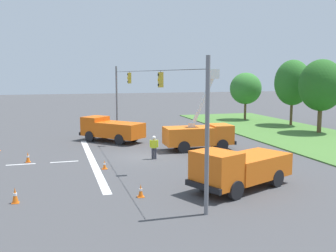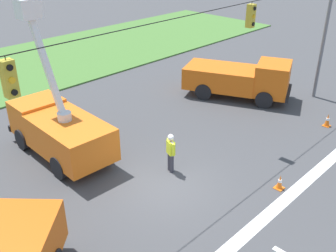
{
  "view_description": "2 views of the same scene",
  "coord_description": "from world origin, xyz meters",
  "px_view_note": "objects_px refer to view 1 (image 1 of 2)",
  "views": [
    {
      "loc": [
        29.12,
        -6.52,
        6.39
      ],
      "look_at": [
        1.52,
        1.53,
        2.56
      ],
      "focal_mm": 42.0,
      "sensor_mm": 36.0,
      "label": 1
    },
    {
      "loc": [
        -9.31,
        -9.18,
        9.37
      ],
      "look_at": [
        1.23,
        1.08,
        1.87
      ],
      "focal_mm": 42.0,
      "sensor_mm": 36.0,
      "label": 2
    }
  ],
  "objects_px": {
    "tree_west": "(292,83)",
    "road_worker": "(154,146)",
    "traffic_cone_lane_edge_a": "(28,157)",
    "utility_truck_support_near": "(111,129)",
    "traffic_cone_foreground_left": "(104,165)",
    "utility_truck_bucket_lift": "(199,134)",
    "tree_far_west": "(246,88)",
    "tree_centre": "(321,85)",
    "traffic_cone_mid_right": "(15,195)",
    "utility_truck_support_far": "(239,168)",
    "traffic_cone_foreground_right": "(141,191)"
  },
  "relations": [
    {
      "from": "tree_west",
      "to": "road_worker",
      "type": "distance_m",
      "value": 25.38
    },
    {
      "from": "tree_west",
      "to": "traffic_cone_lane_edge_a",
      "type": "xyz_separation_m",
      "value": [
        12.2,
        -30.0,
        -4.94
      ]
    },
    {
      "from": "utility_truck_support_near",
      "to": "traffic_cone_foreground_left",
      "type": "bearing_deg",
      "value": -10.43
    },
    {
      "from": "traffic_cone_lane_edge_a",
      "to": "utility_truck_bucket_lift",
      "type": "bearing_deg",
      "value": 93.98
    },
    {
      "from": "tree_far_west",
      "to": "traffic_cone_foreground_left",
      "type": "bearing_deg",
      "value": -44.27
    },
    {
      "from": "tree_far_west",
      "to": "utility_truck_support_near",
      "type": "height_order",
      "value": "tree_far_west"
    },
    {
      "from": "utility_truck_bucket_lift",
      "to": "tree_west",
      "type": "bearing_deg",
      "value": 124.51
    },
    {
      "from": "tree_centre",
      "to": "traffic_cone_mid_right",
      "type": "distance_m",
      "value": 33.6
    },
    {
      "from": "tree_far_west",
      "to": "utility_truck_support_near",
      "type": "bearing_deg",
      "value": -59.27
    },
    {
      "from": "tree_west",
      "to": "utility_truck_support_far",
      "type": "distance_m",
      "value": 29.29
    },
    {
      "from": "tree_centre",
      "to": "tree_west",
      "type": "bearing_deg",
      "value": 174.27
    },
    {
      "from": "tree_far_west",
      "to": "utility_truck_bucket_lift",
      "type": "relative_size",
      "value": 0.97
    },
    {
      "from": "tree_centre",
      "to": "traffic_cone_mid_right",
      "type": "xyz_separation_m",
      "value": [
        15.48,
        -29.44,
        -4.77
      ]
    },
    {
      "from": "tree_far_west",
      "to": "traffic_cone_foreground_left",
      "type": "xyz_separation_m",
      "value": [
        22.81,
        -22.24,
        -4.09
      ]
    },
    {
      "from": "tree_centre",
      "to": "utility_truck_bucket_lift",
      "type": "distance_m",
      "value": 16.95
    },
    {
      "from": "utility_truck_support_far",
      "to": "traffic_cone_foreground_left",
      "type": "distance_m",
      "value": 9.51
    },
    {
      "from": "tree_far_west",
      "to": "utility_truck_bucket_lift",
      "type": "distance_m",
      "value": 23.0
    },
    {
      "from": "tree_far_west",
      "to": "traffic_cone_foreground_right",
      "type": "relative_size",
      "value": 9.44
    },
    {
      "from": "tree_west",
      "to": "utility_truck_support_near",
      "type": "distance_m",
      "value": 23.83
    },
    {
      "from": "utility_truck_support_near",
      "to": "traffic_cone_foreground_right",
      "type": "bearing_deg",
      "value": -3.06
    },
    {
      "from": "traffic_cone_mid_right",
      "to": "traffic_cone_lane_edge_a",
      "type": "bearing_deg",
      "value": 179.62
    },
    {
      "from": "utility_truck_support_near",
      "to": "traffic_cone_lane_edge_a",
      "type": "distance_m",
      "value": 10.09
    },
    {
      "from": "tree_far_west",
      "to": "traffic_cone_foreground_right",
      "type": "height_order",
      "value": "tree_far_west"
    },
    {
      "from": "road_worker",
      "to": "traffic_cone_foreground_right",
      "type": "height_order",
      "value": "road_worker"
    },
    {
      "from": "traffic_cone_mid_right",
      "to": "traffic_cone_lane_edge_a",
      "type": "relative_size",
      "value": 1.06
    },
    {
      "from": "traffic_cone_foreground_left",
      "to": "utility_truck_bucket_lift",
      "type": "bearing_deg",
      "value": 118.21
    },
    {
      "from": "tree_west",
      "to": "utility_truck_support_near",
      "type": "height_order",
      "value": "tree_west"
    },
    {
      "from": "utility_truck_bucket_lift",
      "to": "utility_truck_support_far",
      "type": "xyz_separation_m",
      "value": [
        11.3,
        -1.88,
        -0.18
      ]
    },
    {
      "from": "tree_centre",
      "to": "utility_truck_support_far",
      "type": "height_order",
      "value": "tree_centre"
    },
    {
      "from": "utility_truck_support_far",
      "to": "traffic_cone_lane_edge_a",
      "type": "relative_size",
      "value": 8.9
    },
    {
      "from": "utility_truck_support_near",
      "to": "traffic_cone_foreground_right",
      "type": "xyz_separation_m",
      "value": [
        17.42,
        -0.93,
        -0.88
      ]
    },
    {
      "from": "utility_truck_bucket_lift",
      "to": "traffic_cone_foreground_left",
      "type": "xyz_separation_m",
      "value": [
        4.58,
        -8.55,
        -1.09
      ]
    },
    {
      "from": "traffic_cone_foreground_right",
      "to": "tree_west",
      "type": "bearing_deg",
      "value": 133.31
    },
    {
      "from": "traffic_cone_foreground_right",
      "to": "utility_truck_bucket_lift",
      "type": "bearing_deg",
      "value": 146.29
    },
    {
      "from": "utility_truck_bucket_lift",
      "to": "road_worker",
      "type": "relative_size",
      "value": 3.83
    },
    {
      "from": "utility_truck_support_near",
      "to": "tree_centre",
      "type": "bearing_deg",
      "value": 87.05
    },
    {
      "from": "road_worker",
      "to": "traffic_cone_mid_right",
      "type": "bearing_deg",
      "value": -48.93
    },
    {
      "from": "utility_truck_support_near",
      "to": "traffic_cone_foreground_left",
      "type": "height_order",
      "value": "utility_truck_support_near"
    },
    {
      "from": "road_worker",
      "to": "traffic_cone_foreground_right",
      "type": "xyz_separation_m",
      "value": [
        8.77,
        -2.94,
        -0.66
      ]
    },
    {
      "from": "traffic_cone_foreground_left",
      "to": "traffic_cone_foreground_right",
      "type": "xyz_separation_m",
      "value": [
        6.65,
        1.05,
        0.04
      ]
    },
    {
      "from": "utility_truck_bucket_lift",
      "to": "traffic_cone_foreground_left",
      "type": "bearing_deg",
      "value": -61.79
    },
    {
      "from": "tree_centre",
      "to": "utility_truck_support_near",
      "type": "xyz_separation_m",
      "value": [
        -1.15,
        -22.3,
        -3.95
      ]
    },
    {
      "from": "tree_centre",
      "to": "utility_truck_support_far",
      "type": "distance_m",
      "value": 24.35
    },
    {
      "from": "tree_west",
      "to": "utility_truck_bucket_lift",
      "type": "xyz_separation_m",
      "value": [
        11.25,
        -16.36,
        -3.93
      ]
    },
    {
      "from": "road_worker",
      "to": "traffic_cone_foreground_right",
      "type": "bearing_deg",
      "value": -18.53
    },
    {
      "from": "utility_truck_support_far",
      "to": "traffic_cone_foreground_left",
      "type": "height_order",
      "value": "utility_truck_support_far"
    },
    {
      "from": "tree_centre",
      "to": "traffic_cone_mid_right",
      "type": "height_order",
      "value": "tree_centre"
    },
    {
      "from": "traffic_cone_foreground_right",
      "to": "traffic_cone_lane_edge_a",
      "type": "relative_size",
      "value": 0.91
    },
    {
      "from": "traffic_cone_foreground_left",
      "to": "traffic_cone_lane_edge_a",
      "type": "relative_size",
      "value": 0.81
    },
    {
      "from": "utility_truck_support_near",
      "to": "utility_truck_support_far",
      "type": "distance_m",
      "value": 18.1
    }
  ]
}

